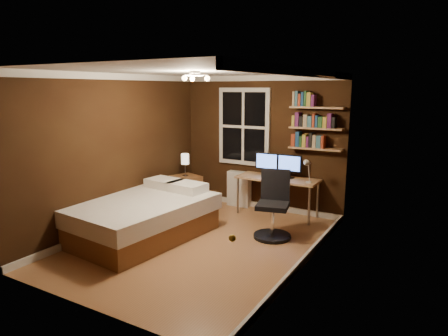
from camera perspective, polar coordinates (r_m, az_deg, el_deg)
The scene contains 24 objects.
floor at distance 6.08m, azimuth -3.34°, elevation -10.61°, with size 4.20×4.20×0.00m, color #92623A.
wall_back at distance 7.55m, azimuth 5.33°, elevation 3.52°, with size 3.20×0.04×2.50m, color black.
wall_left at distance 6.73m, azimuth -14.93°, elevation 2.24°, with size 0.04×4.20×2.50m, color black.
wall_right at distance 5.04m, azimuth 11.88°, elevation -0.57°, with size 0.04×4.20×2.50m, color black.
ceiling at distance 5.64m, azimuth -3.64°, elevation 13.65°, with size 3.20×4.20×0.02m, color white.
window at distance 7.64m, azimuth 2.87°, elevation 5.91°, with size 1.06×0.06×1.46m, color silver.
door at distance 3.72m, azimuth 3.99°, elevation -8.26°, with size 0.03×0.82×2.05m, color black, non-canonical shape.
door_knob at distance 3.49m, azimuth 1.19°, elevation -9.98°, with size 0.06×0.06×0.06m, color gold.
ceiling_fixture at distance 5.56m, azimuth -4.21°, elevation 12.65°, with size 0.44×0.44×0.18m, color beige, non-canonical shape.
bookshelf_lower at distance 7.06m, azimuth 12.92°, elevation 2.74°, with size 0.92×0.22×0.03m, color #A67C50.
books_row_lower at distance 7.04m, azimuth 12.97°, elevation 3.78°, with size 0.54×0.16×0.23m, color maroon, non-canonical shape.
bookshelf_middle at distance 7.02m, azimuth 13.05°, elevation 5.56°, with size 0.92×0.22×0.03m, color #A67C50.
books_row_middle at distance 7.01m, azimuth 13.09°, elevation 6.62°, with size 0.66×0.16×0.23m, color navy, non-canonical shape.
bookshelf_upper at distance 6.99m, azimuth 13.17°, elevation 8.42°, with size 0.92×0.22×0.03m, color #A67C50.
books_row_upper at distance 6.99m, azimuth 13.22°, elevation 9.48°, with size 0.42×0.16×0.23m, color #224F27, non-canonical shape.
bed at distance 6.36m, azimuth -11.68°, elevation -6.82°, with size 1.77×2.31×0.73m.
nightstand at distance 7.79m, azimuth -5.50°, elevation -3.34°, with size 0.49×0.49×0.61m, color brown.
bedside_lamp at distance 7.67m, azimuth -5.57°, elevation 0.44°, with size 0.15×0.15×0.43m, color white, non-canonical shape.
radiator at distance 7.79m, azimuth 2.17°, elevation -3.00°, with size 0.46×0.16×0.69m, color silver.
desk at distance 7.21m, azimuth 7.65°, elevation -1.87°, with size 1.47×0.55×0.70m.
monitor_left at distance 7.31m, azimuth 6.13°, elevation 0.55°, with size 0.44×0.12×0.42m, color black, non-canonical shape.
monitor_right at distance 7.15m, azimuth 9.32°, elevation 0.22°, with size 0.44×0.12×0.42m, color black, non-canonical shape.
desk_lamp at distance 6.79m, azimuth 11.85°, elevation -0.40°, with size 0.14×0.32×0.44m, color silver, non-canonical shape.
office_chair at distance 6.22m, azimuth 7.04°, elevation -6.22°, with size 0.57×0.57×1.04m.
Camera 1 is at (3.11, -4.70, 2.27)m, focal length 32.00 mm.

